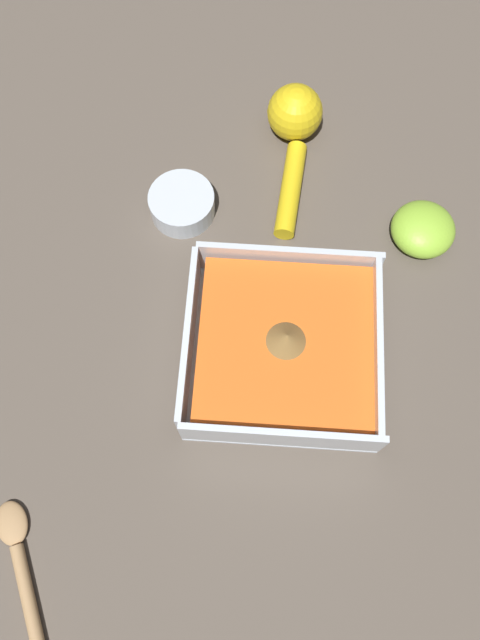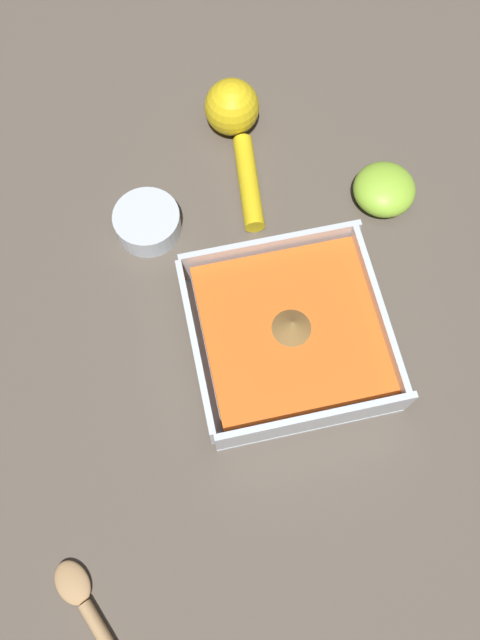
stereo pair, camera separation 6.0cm
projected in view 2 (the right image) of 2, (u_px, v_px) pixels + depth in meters
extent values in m
plane|color=brown|center=(284.00, 324.00, 0.63)|extent=(4.00, 4.00, 0.00)
cube|color=silver|center=(285.00, 342.00, 0.62)|extent=(0.18, 0.18, 0.01)
cube|color=silver|center=(310.00, 422.00, 0.56)|extent=(0.18, 0.01, 0.05)
cube|color=silver|center=(266.00, 251.00, 0.63)|extent=(0.18, 0.01, 0.05)
cube|color=silver|center=(196.00, 351.00, 0.59)|extent=(0.01, 0.17, 0.05)
cube|color=silver|center=(376.00, 314.00, 0.60)|extent=(0.01, 0.17, 0.05)
cube|color=orange|center=(287.00, 335.00, 0.60)|extent=(0.16, 0.16, 0.03)
cone|color=brown|center=(289.00, 326.00, 0.58)|extent=(0.04, 0.04, 0.02)
cylinder|color=silver|center=(148.00, 222.00, 0.66)|extent=(0.07, 0.07, 0.03)
cylinder|color=brown|center=(148.00, 223.00, 0.66)|extent=(0.06, 0.06, 0.02)
sphere|color=yellow|center=(236.00, 106.00, 0.69)|extent=(0.06, 0.06, 0.06)
cylinder|color=yellow|center=(245.00, 183.00, 0.68)|extent=(0.03, 0.11, 0.02)
ellipsoid|color=#93CC38|center=(384.00, 189.00, 0.67)|extent=(0.07, 0.07, 0.04)
ellipsoid|color=tan|center=(73.00, 583.00, 0.54)|extent=(0.04, 0.05, 0.01)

